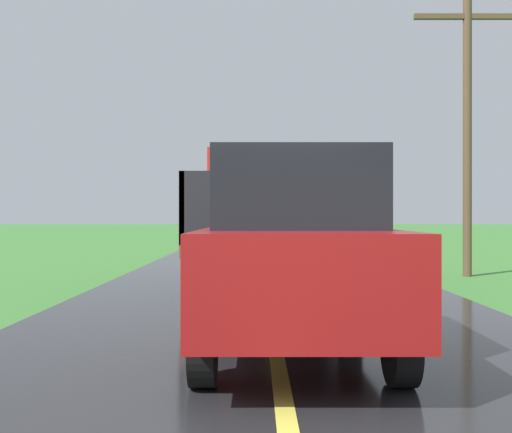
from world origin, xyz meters
name	(u,v)px	position (x,y,z in m)	size (l,w,h in m)	color
banana_truck_near	(255,213)	(-0.20, 10.71, 1.47)	(2.38, 5.82, 2.80)	#2D2D30
utility_pole_roadside	(466,123)	(4.74, 12.15, 3.58)	(2.49, 0.20, 6.47)	brown
following_car	(292,251)	(0.16, 4.02, 1.07)	(1.74, 4.10, 1.92)	maroon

